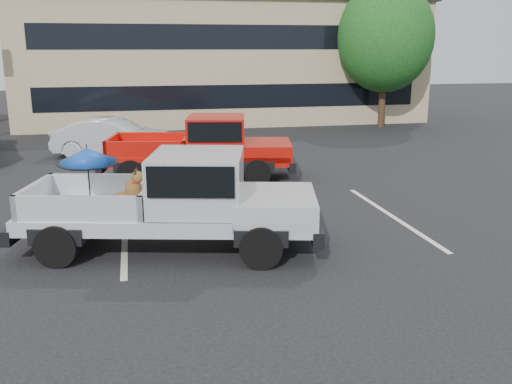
{
  "coord_description": "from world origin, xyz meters",
  "views": [
    {
      "loc": [
        -2.71,
        -9.58,
        3.79
      ],
      "look_at": [
        -0.66,
        -0.09,
        1.3
      ],
      "focal_mm": 40.0,
      "sensor_mm": 36.0,
      "label": 1
    }
  ],
  "objects_px": {
    "tree_right": "(385,37)",
    "tree_back": "(280,35)",
    "red_pickup": "(211,145)",
    "silver_sedan": "(113,138)",
    "silver_pickup": "(185,196)"
  },
  "relations": [
    {
      "from": "tree_right",
      "to": "tree_back",
      "type": "bearing_deg",
      "value": 110.56
    },
    {
      "from": "red_pickup",
      "to": "silver_sedan",
      "type": "xyz_separation_m",
      "value": [
        -2.88,
        4.12,
        -0.32
      ]
    },
    {
      "from": "silver_sedan",
      "to": "red_pickup",
      "type": "bearing_deg",
      "value": -128.31
    },
    {
      "from": "silver_sedan",
      "to": "silver_pickup",
      "type": "bearing_deg",
      "value": -154.28
    },
    {
      "from": "silver_sedan",
      "to": "tree_back",
      "type": "bearing_deg",
      "value": -18.85
    },
    {
      "from": "tree_right",
      "to": "red_pickup",
      "type": "xyz_separation_m",
      "value": [
        -9.53,
        -9.28,
        -3.2
      ]
    },
    {
      "from": "tree_right",
      "to": "silver_sedan",
      "type": "xyz_separation_m",
      "value": [
        -12.41,
        -5.16,
        -3.53
      ]
    },
    {
      "from": "silver_pickup",
      "to": "red_pickup",
      "type": "relative_size",
      "value": 1.03
    },
    {
      "from": "tree_right",
      "to": "tree_back",
      "type": "height_order",
      "value": "tree_back"
    },
    {
      "from": "red_pickup",
      "to": "tree_back",
      "type": "bearing_deg",
      "value": 80.35
    },
    {
      "from": "tree_right",
      "to": "silver_pickup",
      "type": "relative_size",
      "value": 1.13
    },
    {
      "from": "tree_back",
      "to": "silver_pickup",
      "type": "bearing_deg",
      "value": -108.65
    },
    {
      "from": "tree_right",
      "to": "red_pickup",
      "type": "height_order",
      "value": "tree_right"
    },
    {
      "from": "red_pickup",
      "to": "silver_sedan",
      "type": "height_order",
      "value": "red_pickup"
    },
    {
      "from": "red_pickup",
      "to": "silver_sedan",
      "type": "relative_size",
      "value": 1.42
    }
  ]
}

